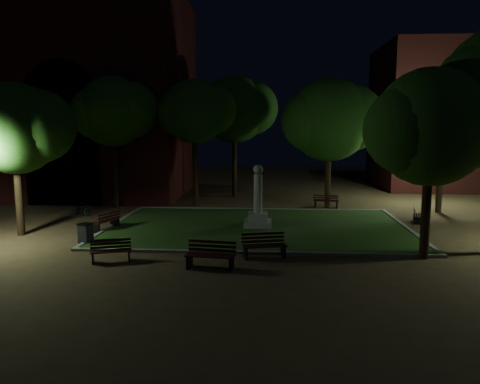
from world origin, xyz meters
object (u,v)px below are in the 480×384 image
object	(u,v)px
monument	(258,209)
bench_near_right	(264,246)
bench_left_side	(106,222)
bench_far_side	(326,201)
bench_right_side	(418,216)
trash_bin	(86,233)
bicycle	(81,209)
bench_west_near	(111,251)
bench_near_left	(211,256)

from	to	relation	value
monument	bench_near_right	distance (m)	5.58
bench_left_side	bench_far_side	size ratio (longest dim) A/B	1.06
bench_right_side	trash_bin	size ratio (longest dim) A/B	1.61
bench_right_side	bicycle	size ratio (longest dim) A/B	1.01
bench_far_side	trash_bin	xyz separation A→B (m)	(-11.80, -10.14, 0.06)
bench_far_side	bench_left_side	bearing A→B (deg)	45.32
bench_west_near	bench_right_side	world-z (taller)	bench_west_near
monument	bench_near_right	world-z (taller)	monument
bench_right_side	trash_bin	bearing A→B (deg)	124.01
bench_far_side	bench_near_left	bearing A→B (deg)	80.30
bench_near_left	bench_left_side	size ratio (longest dim) A/B	1.07
bench_near_right	bench_right_side	world-z (taller)	bench_near_right
monument	bench_west_near	distance (m)	8.54
trash_bin	bicycle	bearing A→B (deg)	113.91
bench_right_side	trash_bin	distance (m)	17.25
bicycle	monument	bearing A→B (deg)	-78.22
monument	bench_near_right	bearing A→B (deg)	-85.81
bench_near_left	bench_west_near	bearing A→B (deg)	178.46
trash_bin	monument	bearing A→B (deg)	26.96
trash_bin	bench_near_left	bearing A→B (deg)	-28.50
trash_bin	bench_near_right	bearing A→B (deg)	-11.92
bench_near_left	bench_far_side	xyz separation A→B (m)	(5.75, 13.42, -0.06)
bench_right_side	bicycle	world-z (taller)	bench_right_side
bicycle	bench_right_side	bearing A→B (deg)	-66.02
bench_west_near	bicycle	xyz separation A→B (m)	(-5.01, 9.27, -0.01)
bench_near_left	bench_near_right	size ratio (longest dim) A/B	1.01
monument	bench_far_side	bearing A→B (deg)	56.11
bench_left_side	bench_near_left	bearing A→B (deg)	66.64
bench_west_near	bench_left_side	bearing A→B (deg)	92.42
monument	bench_west_near	bearing A→B (deg)	-130.30
bench_left_side	monument	bearing A→B (deg)	119.48
bench_west_near	bench_left_side	size ratio (longest dim) A/B	0.92
bench_far_side	trash_bin	distance (m)	15.56
bench_far_side	bench_near_right	bearing A→B (deg)	85.62
bench_far_side	monument	bearing A→B (deg)	69.60
bench_left_side	bench_near_right	bearing A→B (deg)	82.41
bench_near_right	bench_right_side	xyz separation A→B (m)	(8.26, 7.46, -0.09)
bench_near_right	bench_far_side	distance (m)	12.42
bench_near_right	bench_far_side	xyz separation A→B (m)	(3.81, 11.82, -0.05)
bench_right_side	bench_far_side	distance (m)	6.23
bench_near_right	trash_bin	size ratio (longest dim) A/B	2.01
bench_west_near	bench_right_side	bearing A→B (deg)	11.70
bench_far_side	bicycle	bearing A→B (deg)	26.88
bench_near_right	trash_bin	xyz separation A→B (m)	(-7.99, 1.69, 0.01)
bench_left_side	bicycle	size ratio (longest dim) A/B	1.19
bench_near_right	bicycle	world-z (taller)	bench_near_right
bicycle	bench_near_right	bearing A→B (deg)	-100.73
bicycle	bench_west_near	bearing A→B (deg)	-125.08
trash_bin	bicycle	distance (m)	7.25
monument	trash_bin	size ratio (longest dim) A/B	3.45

